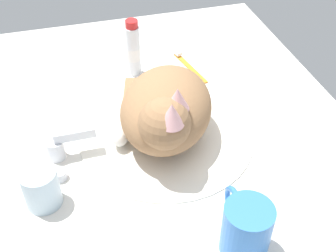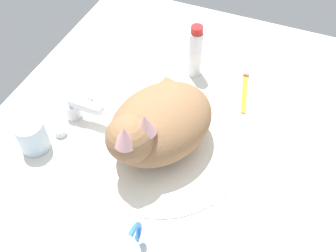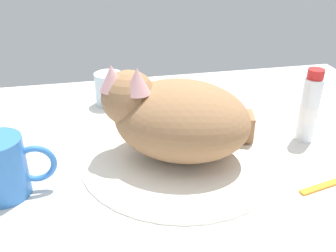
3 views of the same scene
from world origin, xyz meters
TOP-DOWN VIEW (x-y plane):
  - ground_plane at (0.00, 0.00)cm, footprint 110.00×82.50cm
  - sink_basin at (0.00, 0.00)cm, footprint 36.33×36.33cm
  - faucet at (0.00, 21.48)cm, footprint 14.54×9.97cm
  - cat at (-1.04, 0.67)cm, footprint 30.62×26.66cm
  - coffee_mug at (-29.13, -4.83)cm, footprint 12.35×7.88cm
  - rinse_cup at (-11.00, 25.73)cm, footprint 6.44×6.44cm
  - toothpaste_bottle at (25.25, 1.40)cm, footprint 3.57×3.57cm
  - toothbrush at (24.41, -12.57)cm, footprint 15.11×4.63cm

SIDE VIEW (x-z plane):
  - ground_plane at x=0.00cm, z-range -3.00..0.00cm
  - sink_basin at x=0.00cm, z-range 0.00..0.73cm
  - toothbrush at x=24.41cm, z-range -0.28..1.32cm
  - faucet at x=0.00cm, z-range -0.42..5.85cm
  - rinse_cup at x=-11.00cm, z-range 0.00..7.57cm
  - coffee_mug at x=-29.13cm, z-range 0.00..9.86cm
  - toothpaste_bottle at x=25.25cm, z-range -0.48..14.04cm
  - cat at x=-1.04cm, z-range -0.42..16.48cm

